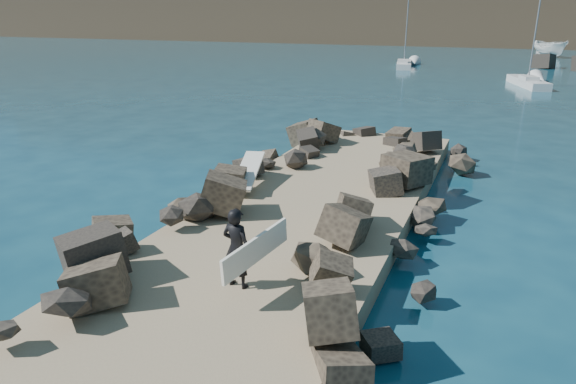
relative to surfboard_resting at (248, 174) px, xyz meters
name	(u,v)px	position (x,y,z in m)	size (l,w,h in m)	color
ground	(301,229)	(2.42, -1.39, -1.04)	(800.00, 800.00, 0.00)	#0F384C
jetty	(273,247)	(2.42, -3.39, -0.74)	(6.00, 26.00, 0.60)	#8C7759
riprap_left	(189,217)	(-0.48, -2.89, -0.54)	(2.60, 22.00, 1.00)	black
riprap_right	(388,251)	(5.32, -2.89, -0.54)	(2.60, 22.00, 1.00)	black
surfboard_resting	(248,174)	(0.00, 0.00, 0.00)	(0.66, 2.63, 0.09)	white
boat_imported	(550,49)	(12.70, 70.71, 0.17)	(2.37, 6.30, 2.43)	white
surfer_with_board	(239,248)	(2.84, -5.98, 0.44)	(1.02, 2.15, 1.76)	black
sailboat_a	(404,64)	(-3.89, 47.91, -0.70)	(2.84, 7.44, 8.75)	silver
sailboat_c	(528,82)	(9.25, 35.56, -0.70)	(3.57, 7.24, 8.56)	silver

